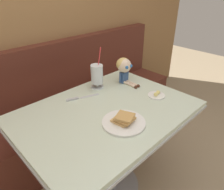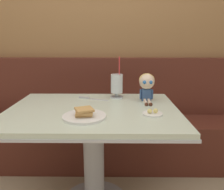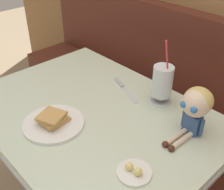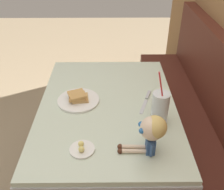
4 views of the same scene
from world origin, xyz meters
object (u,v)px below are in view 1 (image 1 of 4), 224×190
butter_knife (77,98)px  butter_saucer (156,95)px  seated_doll (124,67)px  toast_plate (124,121)px  milkshake_glass (97,75)px

butter_knife → butter_saucer: bearing=-40.3°
butter_knife → seated_doll: bearing=-5.2°
toast_plate → butter_saucer: size_ratio=2.08×
butter_saucer → butter_knife: (-0.42, 0.36, -0.00)m
toast_plate → butter_saucer: (0.40, 0.06, -0.01)m
butter_knife → seated_doll: seated_doll is taller
milkshake_glass → seated_doll: size_ratio=1.44×
butter_saucer → seated_doll: size_ratio=0.55×
toast_plate → milkshake_glass: (0.19, 0.45, 0.09)m
butter_saucer → seated_doll: (0.01, 0.32, 0.12)m
milkshake_glass → seated_doll: (0.22, -0.07, 0.03)m
butter_saucer → butter_knife: 0.55m
milkshake_glass → butter_saucer: size_ratio=2.62×
seated_doll → milkshake_glass: bearing=160.9°
toast_plate → seated_doll: (0.41, 0.38, 0.11)m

